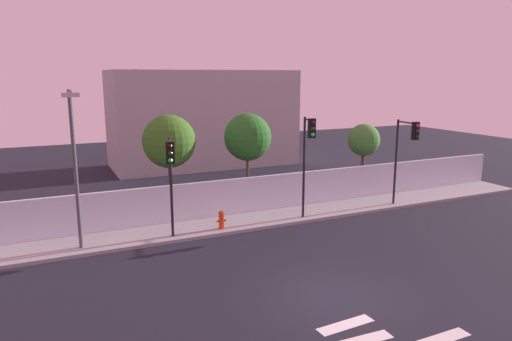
% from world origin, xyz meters
% --- Properties ---
extents(ground_plane, '(80.00, 80.00, 0.00)m').
position_xyz_m(ground_plane, '(0.00, 0.00, 0.00)').
color(ground_plane, black).
extents(sidewalk, '(36.00, 2.40, 0.15)m').
position_xyz_m(sidewalk, '(0.00, 8.20, 0.07)').
color(sidewalk, gray).
rests_on(sidewalk, ground).
extents(perimeter_wall, '(36.00, 0.18, 1.80)m').
position_xyz_m(perimeter_wall, '(0.00, 9.49, 1.05)').
color(perimeter_wall, silver).
rests_on(perimeter_wall, sidewalk).
extents(traffic_light_left, '(0.39, 1.14, 4.94)m').
position_xyz_m(traffic_light_left, '(3.11, 7.08, 3.73)').
color(traffic_light_left, black).
rests_on(traffic_light_left, sidewalk).
extents(traffic_light_center, '(0.54, 1.46, 4.33)m').
position_xyz_m(traffic_light_center, '(-3.55, 6.87, 3.33)').
color(traffic_light_center, black).
rests_on(traffic_light_center, sidewalk).
extents(traffic_light_right, '(0.36, 1.67, 4.59)m').
position_xyz_m(traffic_light_right, '(8.85, 6.78, 3.52)').
color(traffic_light_right, black).
rests_on(traffic_light_right, sidewalk).
extents(street_lamp_curbside, '(0.61, 1.67, 6.35)m').
position_xyz_m(street_lamp_curbside, '(-7.14, 7.53, 3.90)').
color(street_lamp_curbside, '#4C4C51').
rests_on(street_lamp_curbside, sidewalk).
extents(fire_hydrant, '(0.44, 0.26, 0.85)m').
position_xyz_m(fire_hydrant, '(-1.12, 7.54, 0.60)').
color(fire_hydrant, red).
rests_on(fire_hydrant, sidewalk).
extents(roadside_tree_leftmost, '(2.63, 2.63, 5.15)m').
position_xyz_m(roadside_tree_leftmost, '(-2.54, 10.91, 3.82)').
color(roadside_tree_leftmost, brown).
rests_on(roadside_tree_leftmost, ground).
extents(roadside_tree_midleft, '(2.52, 2.52, 5.07)m').
position_xyz_m(roadside_tree_midleft, '(1.70, 10.91, 3.80)').
color(roadside_tree_midleft, brown).
rests_on(roadside_tree_midleft, ground).
extents(roadside_tree_midright, '(1.93, 1.93, 4.18)m').
position_xyz_m(roadside_tree_midright, '(9.37, 10.91, 3.18)').
color(roadside_tree_midright, brown).
rests_on(roadside_tree_midright, ground).
extents(low_building_distant, '(14.08, 6.00, 7.40)m').
position_xyz_m(low_building_distant, '(3.47, 23.49, 3.70)').
color(low_building_distant, '#ACACAC').
rests_on(low_building_distant, ground).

